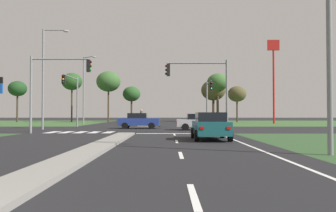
% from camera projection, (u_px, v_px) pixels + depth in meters
% --- Properties ---
extents(ground_plane, '(200.00, 200.00, 0.00)m').
position_uv_depth(ground_plane, '(137.00, 129.00, 32.35)').
color(ground_plane, black).
extents(grass_verge_far_left, '(35.00, 35.00, 0.01)m').
position_uv_depth(grass_verge_far_left, '(1.00, 123.00, 56.86)').
color(grass_verge_far_left, '#385B2D').
rests_on(grass_verge_far_left, ground).
extents(grass_verge_far_right, '(35.00, 35.00, 0.01)m').
position_uv_depth(grass_verge_far_right, '(300.00, 123.00, 56.83)').
color(grass_verge_far_right, '#385B2D').
rests_on(grass_verge_far_right, ground).
extents(median_island_near, '(1.20, 22.00, 0.14)m').
position_uv_depth(median_island_near, '(93.00, 150.00, 13.36)').
color(median_island_near, gray).
rests_on(median_island_near, ground).
extents(median_island_far, '(1.20, 36.00, 0.14)m').
position_uv_depth(median_island_far, '(151.00, 122.00, 57.35)').
color(median_island_far, gray).
rests_on(median_island_far, ground).
extents(lane_dash_near, '(0.14, 2.00, 0.01)m').
position_uv_depth(lane_dash_near, '(194.00, 196.00, 6.08)').
color(lane_dash_near, silver).
rests_on(lane_dash_near, ground).
extents(lane_dash_second, '(0.14, 2.00, 0.01)m').
position_uv_depth(lane_dash_second, '(181.00, 155.00, 12.08)').
color(lane_dash_second, silver).
rests_on(lane_dash_second, ground).
extents(lane_dash_third, '(0.14, 2.00, 0.01)m').
position_uv_depth(lane_dash_third, '(177.00, 141.00, 18.08)').
color(lane_dash_third, silver).
rests_on(lane_dash_third, ground).
extents(lane_dash_fourth, '(0.14, 2.00, 0.01)m').
position_uv_depth(lane_dash_fourth, '(175.00, 135.00, 24.07)').
color(lane_dash_fourth, silver).
rests_on(lane_dash_fourth, ground).
extents(edge_line_right, '(0.14, 24.00, 0.01)m').
position_uv_depth(edge_line_right, '(257.00, 149.00, 14.35)').
color(edge_line_right, silver).
rests_on(edge_line_right, ground).
extents(stop_bar_near, '(6.40, 0.50, 0.01)m').
position_uv_depth(stop_bar_near, '(178.00, 134.00, 25.35)').
color(stop_bar_near, silver).
rests_on(stop_bar_near, ground).
extents(crosswalk_bar_near, '(0.70, 2.80, 0.01)m').
position_uv_depth(crosswalk_bar_near, '(53.00, 132.00, 27.16)').
color(crosswalk_bar_near, silver).
rests_on(crosswalk_bar_near, ground).
extents(crosswalk_bar_second, '(0.70, 2.80, 0.01)m').
position_uv_depth(crosswalk_bar_second, '(67.00, 132.00, 27.15)').
color(crosswalk_bar_second, silver).
rests_on(crosswalk_bar_second, ground).
extents(crosswalk_bar_third, '(0.70, 2.80, 0.01)m').
position_uv_depth(crosswalk_bar_third, '(81.00, 132.00, 27.15)').
color(crosswalk_bar_third, silver).
rests_on(crosswalk_bar_third, ground).
extents(crosswalk_bar_fourth, '(0.70, 2.80, 0.01)m').
position_uv_depth(crosswalk_bar_fourth, '(95.00, 132.00, 27.15)').
color(crosswalk_bar_fourth, silver).
rests_on(crosswalk_bar_fourth, ground).
extents(crosswalk_bar_fifth, '(0.70, 2.80, 0.01)m').
position_uv_depth(crosswalk_bar_fifth, '(109.00, 132.00, 27.15)').
color(crosswalk_bar_fifth, silver).
rests_on(crosswalk_bar_fifth, ground).
extents(car_maroon_near, '(1.98, 4.38, 1.52)m').
position_uv_depth(car_maroon_near, '(140.00, 118.00, 65.28)').
color(car_maroon_near, maroon).
rests_on(car_maroon_near, ground).
extents(car_silver_third, '(4.28, 2.08, 1.51)m').
position_uv_depth(car_silver_third, '(199.00, 122.00, 31.14)').
color(car_silver_third, '#B7B7BC').
rests_on(car_silver_third, ground).
extents(car_blue_fourth, '(4.20, 2.08, 1.58)m').
position_uv_depth(car_blue_fourth, '(139.00, 121.00, 34.26)').
color(car_blue_fourth, navy).
rests_on(car_blue_fourth, ground).
extents(car_teal_fifth, '(2.05, 4.24, 1.59)m').
position_uv_depth(car_teal_fifth, '(210.00, 126.00, 19.38)').
color(car_teal_fifth, '#19565B').
rests_on(car_teal_fifth, ground).
extents(car_red_sixth, '(1.96, 4.19, 1.51)m').
position_uv_depth(car_red_sixth, '(135.00, 118.00, 53.48)').
color(car_red_sixth, '#A31919').
rests_on(car_red_sixth, ground).
extents(traffic_signal_near_right, '(4.89, 0.32, 5.69)m').
position_uv_depth(traffic_signal_near_right, '(204.00, 83.00, 25.84)').
color(traffic_signal_near_right, gray).
rests_on(traffic_signal_near_right, ground).
extents(traffic_signal_far_left, '(0.32, 5.51, 5.79)m').
position_uv_depth(traffic_signal_far_left, '(73.00, 91.00, 37.05)').
color(traffic_signal_far_left, gray).
rests_on(traffic_signal_far_left, ground).
extents(traffic_signal_near_left, '(4.80, 0.32, 6.01)m').
position_uv_depth(traffic_signal_near_left, '(53.00, 80.00, 25.85)').
color(traffic_signal_near_left, gray).
rests_on(traffic_signal_near_left, ground).
extents(traffic_signal_far_right, '(0.32, 4.24, 5.23)m').
position_uv_depth(traffic_signal_far_right, '(209.00, 95.00, 37.47)').
color(traffic_signal_far_right, gray).
rests_on(traffic_signal_far_right, ground).
extents(street_lamp_near, '(2.26, 0.48, 9.05)m').
position_uv_depth(street_lamp_near, '(334.00, 17.00, 12.25)').
color(street_lamp_near, gray).
rests_on(street_lamp_near, ground).
extents(street_lamp_second, '(2.56, 0.28, 9.65)m').
position_uv_depth(street_lamp_second, '(45.00, 73.00, 31.92)').
color(street_lamp_second, gray).
rests_on(street_lamp_second, ground).
extents(street_lamp_third, '(2.13, 1.55, 9.58)m').
position_uv_depth(street_lamp_third, '(85.00, 87.00, 47.14)').
color(street_lamp_third, gray).
rests_on(street_lamp_third, ground).
extents(pedestrian_at_median, '(0.34, 0.34, 1.91)m').
position_uv_depth(pedestrian_at_median, '(142.00, 115.00, 41.40)').
color(pedestrian_at_median, '#232833').
rests_on(pedestrian_at_median, median_island_far).
extents(fastfood_pole_sign, '(1.80, 0.40, 12.90)m').
position_uv_depth(fastfood_pole_sign, '(274.00, 63.00, 51.26)').
color(fastfood_pole_sign, red).
rests_on(fastfood_pole_sign, ground).
extents(treeline_near, '(3.24, 3.24, 7.46)m').
position_uv_depth(treeline_near, '(18.00, 89.00, 60.29)').
color(treeline_near, '#423323').
rests_on(treeline_near, ground).
extents(treeline_second, '(3.82, 3.82, 9.24)m').
position_uv_depth(treeline_second, '(72.00, 82.00, 62.99)').
color(treeline_second, '#423323').
rests_on(treeline_second, ground).
extents(treeline_third, '(4.28, 4.28, 9.10)m').
position_uv_depth(treeline_third, '(109.00, 82.00, 59.47)').
color(treeline_third, '#423323').
rests_on(treeline_third, ground).
extents(treeline_fourth, '(3.28, 3.28, 6.62)m').
position_uv_depth(treeline_fourth, '(132.00, 94.00, 62.13)').
color(treeline_fourth, '#423323').
rests_on(treeline_fourth, ground).
extents(treeline_fifth, '(4.75, 4.75, 8.16)m').
position_uv_depth(treeline_fifth, '(213.00, 90.00, 65.13)').
color(treeline_fifth, '#423323').
rests_on(treeline_fifth, ground).
extents(treeline_sixth, '(3.39, 3.39, 6.62)m').
position_uv_depth(treeline_sixth, '(237.00, 94.00, 61.41)').
color(treeline_sixth, '#423323').
rests_on(treeline_sixth, ground).
extents(treeline_seventh, '(4.00, 4.00, 9.22)m').
position_uv_depth(treeline_seventh, '(218.00, 83.00, 63.60)').
color(treeline_seventh, '#423323').
rests_on(treeline_seventh, ground).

